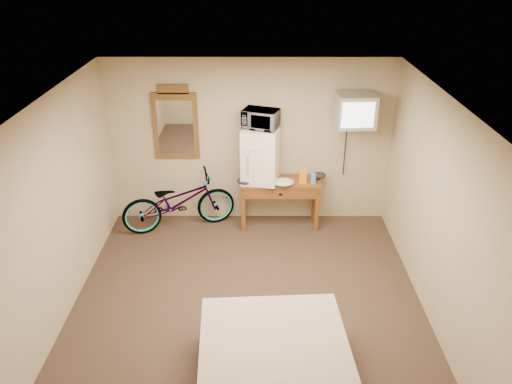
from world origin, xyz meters
TOP-DOWN VIEW (x-y plane):
  - room at (-0.00, 0.00)m, footprint 4.60×4.64m
  - desk at (0.45, 2.00)m, footprint 1.19×0.47m
  - mini_fridge at (0.16, 2.04)m, footprint 0.58×0.56m
  - microwave at (0.16, 2.04)m, footprint 0.57×0.47m
  - snack_bag at (0.78, 1.95)m, footprint 0.11×0.07m
  - blue_cup at (0.94, 1.96)m, footprint 0.08×0.08m
  - cloth_cream at (0.49, 1.88)m, footprint 0.32×0.24m
  - cloth_dark_a at (-0.05, 1.92)m, footprint 0.27×0.20m
  - cloth_dark_b at (1.04, 2.12)m, footprint 0.20×0.17m
  - crt_television at (1.47, 2.02)m, footprint 0.55×0.61m
  - wall_mirror at (-1.08, 2.27)m, footprint 0.66×0.04m
  - bicycle at (-1.06, 1.95)m, footprint 1.79×1.08m

SIDE VIEW (x-z plane):
  - bicycle at x=-1.06m, z-range 0.00..0.89m
  - desk at x=0.45m, z-range 0.24..0.99m
  - cloth_dark_b at x=1.04m, z-range 0.75..0.84m
  - cloth_cream at x=0.49m, z-range 0.75..0.85m
  - cloth_dark_a at x=-0.05m, z-range 0.75..0.85m
  - blue_cup at x=0.94m, z-range 0.75..0.89m
  - snack_bag at x=0.78m, z-range 0.75..0.97m
  - mini_fridge at x=0.16m, z-range 0.75..1.57m
  - room at x=0.00m, z-range 0.00..2.50m
  - wall_mirror at x=-1.08m, z-range 1.00..2.11m
  - microwave at x=0.16m, z-range 1.57..1.84m
  - crt_television at x=1.47m, z-range 1.60..2.06m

